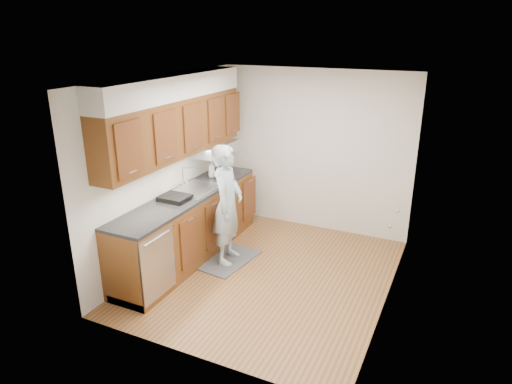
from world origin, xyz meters
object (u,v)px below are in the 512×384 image
soap_bottle_a (212,168)px  soap_bottle_c (218,173)px  dish_rack (175,198)px  steel_can (227,179)px  person (227,197)px  soap_bottle_b (222,174)px

soap_bottle_a → soap_bottle_c: 0.13m
soap_bottle_a → dish_rack: soap_bottle_a is taller
soap_bottle_c → steel_can: bearing=-29.2°
soap_bottle_c → steel_can: 0.25m
soap_bottle_c → person: bearing=-51.9°
person → soap_bottle_a: (-0.63, 0.67, 0.13)m
soap_bottle_a → soap_bottle_b: (0.23, -0.10, -0.03)m
soap_bottle_a → soap_bottle_b: bearing=-24.2°
person → soap_bottle_c: (-0.51, 0.66, 0.08)m
steel_can → soap_bottle_c: bearing=150.8°
soap_bottle_a → soap_bottle_b: 0.25m
soap_bottle_a → dish_rack: bearing=-86.5°
soap_bottle_a → steel_can: size_ratio=2.29×
dish_rack → soap_bottle_b: bearing=81.4°
steel_can → soap_bottle_b: bearing=163.0°
steel_can → person: bearing=-60.7°
soap_bottle_c → soap_bottle_a: bearing=173.2°
dish_rack → soap_bottle_a: bearing=94.6°
person → soap_bottle_b: 0.71m
person → soap_bottle_b: size_ratio=8.92×
dish_rack → person: bearing=35.1°
soap_bottle_b → dish_rack: 0.97m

